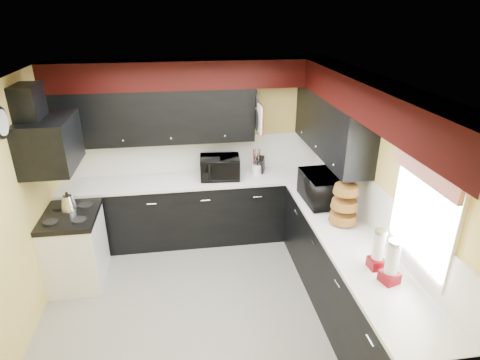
{
  "coord_description": "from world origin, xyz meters",
  "views": [
    {
      "loc": [
        -0.14,
        -3.55,
        3.14
      ],
      "look_at": [
        0.51,
        0.85,
        1.17
      ],
      "focal_mm": 30.0,
      "sensor_mm": 36.0,
      "label": 1
    }
  ],
  "objects_px": {
    "toaster_oven": "(220,167)",
    "microwave": "(322,188)",
    "utensil_crock": "(256,170)",
    "kettle": "(68,203)",
    "knife_block": "(260,165)"
  },
  "relations": [
    {
      "from": "knife_block",
      "to": "kettle",
      "type": "height_order",
      "value": "knife_block"
    },
    {
      "from": "microwave",
      "to": "kettle",
      "type": "height_order",
      "value": "microwave"
    },
    {
      "from": "toaster_oven",
      "to": "knife_block",
      "type": "distance_m",
      "value": 0.58
    },
    {
      "from": "toaster_oven",
      "to": "knife_block",
      "type": "bearing_deg",
      "value": 13.54
    },
    {
      "from": "toaster_oven",
      "to": "microwave",
      "type": "bearing_deg",
      "value": -33.37
    },
    {
      "from": "microwave",
      "to": "knife_block",
      "type": "height_order",
      "value": "microwave"
    },
    {
      "from": "microwave",
      "to": "utensil_crock",
      "type": "relative_size",
      "value": 4.31
    },
    {
      "from": "toaster_oven",
      "to": "microwave",
      "type": "xyz_separation_m",
      "value": [
        1.14,
        -0.88,
        0.02
      ]
    },
    {
      "from": "toaster_oven",
      "to": "microwave",
      "type": "distance_m",
      "value": 1.44
    },
    {
      "from": "knife_block",
      "to": "kettle",
      "type": "xyz_separation_m",
      "value": [
        -2.42,
        -0.71,
        -0.05
      ]
    },
    {
      "from": "utensil_crock",
      "to": "kettle",
      "type": "distance_m",
      "value": 2.45
    },
    {
      "from": "knife_block",
      "to": "microwave",
      "type": "bearing_deg",
      "value": -37.71
    },
    {
      "from": "utensil_crock",
      "to": "kettle",
      "type": "height_order",
      "value": "kettle"
    },
    {
      "from": "knife_block",
      "to": "utensil_crock",
      "type": "bearing_deg",
      "value": -118.08
    },
    {
      "from": "microwave",
      "to": "toaster_oven",
      "type": "bearing_deg",
      "value": 50.23
    }
  ]
}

